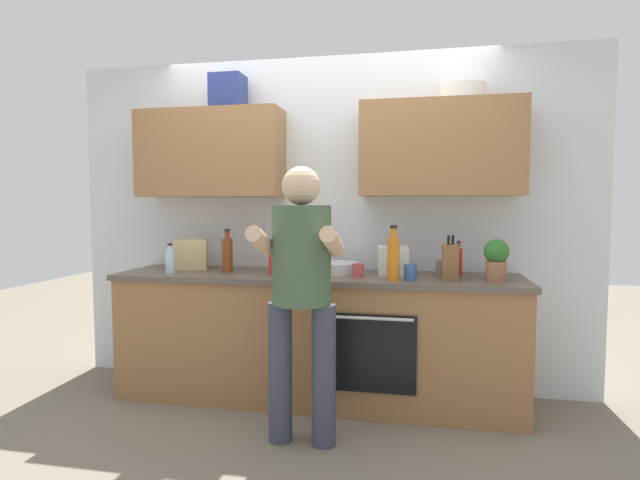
{
  "coord_description": "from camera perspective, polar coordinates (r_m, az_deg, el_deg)",
  "views": [
    {
      "loc": [
        0.71,
        -3.42,
        1.39
      ],
      "look_at": [
        0.05,
        -0.1,
        1.15
      ],
      "focal_mm": 28.12,
      "sensor_mm": 36.0,
      "label": 1
    }
  ],
  "objects": [
    {
      "name": "bottle_hotsauce",
      "position": [
        3.62,
        15.45,
        -2.3
      ],
      "size": [
        0.05,
        0.05,
        0.24
      ],
      "color": "red",
      "rests_on": "counter"
    },
    {
      "name": "counter",
      "position": [
        3.61,
        -0.48,
        -10.99
      ],
      "size": [
        2.84,
        0.67,
        0.9
      ],
      "color": "olive",
      "rests_on": "ground"
    },
    {
      "name": "grocery_bag_produce",
      "position": [
        3.53,
        8.28,
        -2.33
      ],
      "size": [
        0.23,
        0.23,
        0.2
      ],
      "primitive_type": "cube",
      "rotation": [
        0.0,
        0.0,
        0.12
      ],
      "color": "silver",
      "rests_on": "counter"
    },
    {
      "name": "back_wall_unit",
      "position": [
        3.76,
        0.36,
        5.6
      ],
      "size": [
        4.0,
        0.38,
        2.5
      ],
      "color": "silver",
      "rests_on": "ground"
    },
    {
      "name": "cup_tea",
      "position": [
        3.28,
        10.24,
        -3.66
      ],
      "size": [
        0.08,
        0.08,
        0.11
      ],
      "primitive_type": "cylinder",
      "color": "#33598C",
      "rests_on": "counter"
    },
    {
      "name": "bottle_oil",
      "position": [
        3.83,
        -10.35,
        -2.08
      ],
      "size": [
        0.05,
        0.05,
        0.22
      ],
      "color": "olive",
      "rests_on": "counter"
    },
    {
      "name": "mixing_bowl",
      "position": [
        3.59,
        2.03,
        -3.18
      ],
      "size": [
        0.3,
        0.3,
        0.08
      ],
      "primitive_type": "cylinder",
      "color": "silver",
      "rests_on": "counter"
    },
    {
      "name": "cup_stoneware",
      "position": [
        3.56,
        13.74,
        -3.13
      ],
      "size": [
        0.09,
        0.09,
        0.1
      ],
      "primitive_type": "cylinder",
      "color": "slate",
      "rests_on": "counter"
    },
    {
      "name": "bottle_soda",
      "position": [
        3.34,
        -1.24,
        -2.99
      ],
      "size": [
        0.07,
        0.07,
        0.19
      ],
      "color": "#198C33",
      "rests_on": "counter"
    },
    {
      "name": "grocery_bag_crisps",
      "position": [
        3.56,
        -4.38,
        -2.12
      ],
      "size": [
        0.22,
        0.22,
        0.22
      ],
      "primitive_type": "cube",
      "rotation": [
        0.0,
        0.0,
        0.27
      ],
      "color": "red",
      "rests_on": "counter"
    },
    {
      "name": "cup_ceramic",
      "position": [
        3.41,
        4.36,
        -3.45
      ],
      "size": [
        0.08,
        0.08,
        0.09
      ],
      "primitive_type": "cylinder",
      "color": "#BF4C47",
      "rests_on": "counter"
    },
    {
      "name": "knife_block",
      "position": [
        3.37,
        14.6,
        -2.42
      ],
      "size": [
        0.1,
        0.14,
        0.29
      ],
      "color": "brown",
      "rests_on": "counter"
    },
    {
      "name": "bottle_juice",
      "position": [
        3.26,
        8.34,
        -1.95
      ],
      "size": [
        0.08,
        0.08,
        0.36
      ],
      "color": "orange",
      "rests_on": "counter"
    },
    {
      "name": "person_standing",
      "position": [
        2.87,
        -2.14,
        -4.82
      ],
      "size": [
        0.49,
        0.45,
        1.61
      ],
      "color": "#383D4C",
      "rests_on": "ground"
    },
    {
      "name": "potted_herb",
      "position": [
        3.41,
        19.42,
        -1.97
      ],
      "size": [
        0.16,
        0.16,
        0.27
      ],
      "color": "#9E6647",
      "rests_on": "counter"
    },
    {
      "name": "bottle_water",
      "position": [
        3.73,
        -16.67,
        -2.28
      ],
      "size": [
        0.07,
        0.07,
        0.21
      ],
      "color": "silver",
      "rests_on": "counter"
    },
    {
      "name": "ground_plane",
      "position": [
        3.76,
        -0.5,
        -17.65
      ],
      "size": [
        12.0,
        12.0,
        0.0
      ],
      "primitive_type": "plane",
      "color": "#756B5B"
    },
    {
      "name": "bottle_vinegar",
      "position": [
        3.69,
        -10.49,
        -1.59
      ],
      "size": [
        0.08,
        0.08,
        0.31
      ],
      "color": "brown",
      "rests_on": "counter"
    },
    {
      "name": "bottle_syrup",
      "position": [
        3.78,
        -4.36,
        -1.16
      ],
      "size": [
        0.05,
        0.05,
        0.35
      ],
      "color": "#8C4C14",
      "rests_on": "counter"
    },
    {
      "name": "grocery_bag_bread",
      "position": [
        3.91,
        -14.42,
        -1.59
      ],
      "size": [
        0.27,
        0.2,
        0.23
      ],
      "primitive_type": "cube",
      "rotation": [
        0.0,
        0.0,
        0.29
      ],
      "color": "tan",
      "rests_on": "counter"
    }
  ]
}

